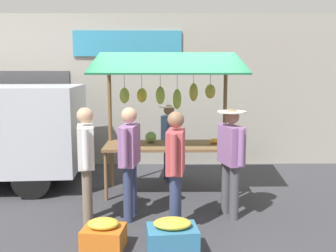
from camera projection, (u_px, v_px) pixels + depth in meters
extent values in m
plane|color=#38383D|center=(168.00, 192.00, 6.86)|extent=(40.00, 40.00, 0.00)
cube|color=#9E998E|center=(167.00, 91.00, 8.78)|extent=(9.00, 0.25, 3.40)
cube|color=teal|center=(127.00, 43.00, 8.47)|extent=(2.40, 0.06, 0.56)
cube|color=#47474C|center=(29.00, 117.00, 8.70)|extent=(1.90, 0.04, 2.10)
cube|color=brown|center=(168.00, 146.00, 6.73)|extent=(2.20, 0.90, 0.05)
cylinder|color=brown|center=(106.00, 176.00, 6.40)|extent=(0.06, 0.06, 0.83)
cylinder|color=brown|center=(230.00, 176.00, 6.42)|extent=(0.06, 0.06, 0.83)
cylinder|color=brown|center=(112.00, 165.00, 7.17)|extent=(0.06, 0.06, 0.83)
cylinder|color=brown|center=(223.00, 164.00, 7.20)|extent=(0.06, 0.06, 0.83)
cylinder|color=brown|center=(110.00, 125.00, 7.07)|extent=(0.07, 0.07, 2.35)
cylinder|color=brown|center=(225.00, 124.00, 7.09)|extent=(0.07, 0.07, 2.35)
cylinder|color=brown|center=(167.00, 71.00, 6.94)|extent=(2.12, 0.06, 0.06)
cube|color=#23724C|center=(168.00, 62.00, 6.37)|extent=(2.50, 1.46, 0.39)
cylinder|color=brown|center=(210.00, 78.00, 6.94)|extent=(0.01, 0.01, 0.23)
ellipsoid|color=gold|center=(210.00, 91.00, 6.97)|extent=(0.26, 0.26, 0.26)
cylinder|color=brown|center=(194.00, 77.00, 6.95)|extent=(0.01, 0.01, 0.21)
ellipsoid|color=gold|center=(194.00, 92.00, 6.99)|extent=(0.21, 0.20, 0.33)
cylinder|color=brown|center=(177.00, 80.00, 6.93)|extent=(0.01, 0.01, 0.32)
ellipsoid|color=#B2CC4C|center=(177.00, 99.00, 6.98)|extent=(0.20, 0.18, 0.37)
cylinder|color=brown|center=(160.00, 79.00, 6.90)|extent=(0.01, 0.01, 0.27)
ellipsoid|color=#B2CC4C|center=(160.00, 95.00, 6.94)|extent=(0.23, 0.23, 0.32)
cylinder|color=brown|center=(142.00, 80.00, 6.91)|extent=(0.01, 0.01, 0.30)
ellipsoid|color=yellow|center=(142.00, 95.00, 6.95)|extent=(0.25, 0.24, 0.26)
cylinder|color=brown|center=(124.00, 79.00, 6.94)|extent=(0.01, 0.01, 0.29)
ellipsoid|color=#B2CC4C|center=(125.00, 95.00, 6.99)|extent=(0.18, 0.15, 0.29)
sphere|color=#729E4C|center=(151.00, 137.00, 6.88)|extent=(0.20, 0.20, 0.20)
ellipsoid|color=gold|center=(215.00, 141.00, 6.76)|extent=(0.18, 0.12, 0.10)
cylinder|color=navy|center=(167.00, 161.00, 7.66)|extent=(0.14, 0.14, 0.75)
cylinder|color=navy|center=(171.00, 164.00, 7.43)|extent=(0.14, 0.14, 0.75)
cube|color=#476B9E|center=(169.00, 130.00, 7.45)|extent=(0.32, 0.49, 0.53)
cylinder|color=#476B9E|center=(165.00, 127.00, 7.72)|extent=(0.09, 0.09, 0.49)
cylinder|color=#476B9E|center=(173.00, 131.00, 7.17)|extent=(0.09, 0.09, 0.49)
sphere|color=#8C664C|center=(169.00, 110.00, 7.39)|extent=(0.21, 0.21, 0.21)
cylinder|color=beige|center=(169.00, 107.00, 7.38)|extent=(0.39, 0.39, 0.02)
cylinder|color=#4C4C51|center=(234.00, 193.00, 5.59)|extent=(0.14, 0.14, 0.80)
cylinder|color=#4C4C51|center=(226.00, 187.00, 5.84)|extent=(0.14, 0.14, 0.80)
cube|color=#93669E|center=(231.00, 145.00, 5.61)|extent=(0.35, 0.53, 0.57)
cylinder|color=#93669E|center=(241.00, 148.00, 5.32)|extent=(0.09, 0.09, 0.52)
cylinder|color=#93669E|center=(222.00, 140.00, 5.89)|extent=(0.09, 0.09, 0.52)
sphere|color=#8C664C|center=(232.00, 116.00, 5.55)|extent=(0.22, 0.22, 0.22)
cylinder|color=beige|center=(232.00, 112.00, 5.54)|extent=(0.42, 0.42, 0.02)
cylinder|color=navy|center=(128.00, 194.00, 5.49)|extent=(0.14, 0.14, 0.82)
cylinder|color=navy|center=(132.00, 189.00, 5.76)|extent=(0.14, 0.14, 0.82)
cube|color=#93669E|center=(129.00, 145.00, 5.52)|extent=(0.29, 0.52, 0.58)
cylinder|color=#93669E|center=(124.00, 148.00, 5.22)|extent=(0.09, 0.09, 0.53)
cylinder|color=#93669E|center=(134.00, 139.00, 5.82)|extent=(0.09, 0.09, 0.53)
sphere|color=tan|center=(129.00, 115.00, 5.46)|extent=(0.22, 0.22, 0.22)
cylinder|color=navy|center=(175.00, 204.00, 5.10)|extent=(0.14, 0.14, 0.81)
cylinder|color=navy|center=(176.00, 198.00, 5.37)|extent=(0.14, 0.14, 0.81)
cube|color=#BF4C51|center=(176.00, 151.00, 5.13)|extent=(0.28, 0.51, 0.57)
cylinder|color=#BF4C51|center=(173.00, 155.00, 4.83)|extent=(0.09, 0.09, 0.53)
cylinder|color=#BF4C51|center=(178.00, 145.00, 5.43)|extent=(0.09, 0.09, 0.53)
sphere|color=#8C664C|center=(176.00, 120.00, 5.07)|extent=(0.22, 0.22, 0.22)
cylinder|color=#726656|center=(87.00, 198.00, 5.34)|extent=(0.14, 0.14, 0.82)
cylinder|color=#726656|center=(87.00, 192.00, 5.61)|extent=(0.14, 0.14, 0.82)
cube|color=silver|center=(86.00, 146.00, 5.37)|extent=(0.31, 0.53, 0.58)
cylinder|color=silver|center=(86.00, 149.00, 5.07)|extent=(0.09, 0.09, 0.54)
cylinder|color=silver|center=(86.00, 141.00, 5.67)|extent=(0.09, 0.09, 0.54)
sphere|color=tan|center=(85.00, 115.00, 5.31)|extent=(0.23, 0.23, 0.23)
cylinder|color=black|center=(32.00, 179.00, 6.51)|extent=(0.67, 0.22, 0.66)
cylinder|color=black|center=(54.00, 157.00, 8.15)|extent=(0.67, 0.22, 0.66)
cube|color=teal|center=(172.00, 240.00, 4.57)|extent=(0.64, 0.48, 0.33)
ellipsoid|color=yellow|center=(172.00, 223.00, 4.54)|extent=(0.45, 0.32, 0.12)
cube|color=#D1661E|center=(104.00, 238.00, 4.70)|extent=(0.55, 0.46, 0.27)
ellipsoid|color=yellow|center=(103.00, 224.00, 4.67)|extent=(0.38, 0.31, 0.12)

